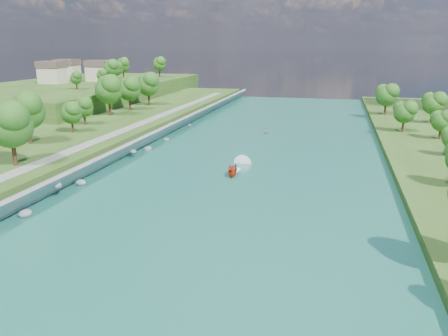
# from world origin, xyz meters

# --- Properties ---
(ground) EXTENTS (260.00, 260.00, 0.00)m
(ground) POSITION_xyz_m (0.00, 0.00, 0.00)
(ground) COLOR #2D5119
(ground) RESTS_ON ground
(river_water) EXTENTS (55.00, 240.00, 0.10)m
(river_water) POSITION_xyz_m (0.00, 20.00, 0.05)
(river_water) COLOR #1A6559
(river_water) RESTS_ON ground
(berm_west) EXTENTS (45.00, 240.00, 3.50)m
(berm_west) POSITION_xyz_m (-50.00, 20.00, 1.75)
(berm_west) COLOR #2D5119
(berm_west) RESTS_ON ground
(ridge_west) EXTENTS (60.00, 120.00, 9.00)m
(ridge_west) POSITION_xyz_m (-82.50, 95.00, 4.50)
(ridge_west) COLOR #2D5119
(ridge_west) RESTS_ON ground
(riprap_bank) EXTENTS (4.29, 236.00, 4.52)m
(riprap_bank) POSITION_xyz_m (-25.83, 18.89, 1.78)
(riprap_bank) COLOR slate
(riprap_bank) RESTS_ON ground
(riverside_path) EXTENTS (3.00, 200.00, 0.10)m
(riverside_path) POSITION_xyz_m (-32.50, 20.00, 3.55)
(riverside_path) COLOR gray
(riverside_path) RESTS_ON berm_west
(ridge_houses) EXTENTS (29.50, 29.50, 8.40)m
(ridge_houses) POSITION_xyz_m (-88.67, 100.00, 13.31)
(ridge_houses) COLOR beige
(ridge_houses) RESTS_ON ridge_west
(trees_west) EXTENTS (19.35, 150.08, 13.83)m
(trees_west) POSITION_xyz_m (-43.43, 13.06, 9.61)
(trees_west) COLOR #164E14
(trees_west) RESTS_ON berm_west
(trees_east) EXTENTS (19.27, 142.80, 11.80)m
(trees_east) POSITION_xyz_m (36.85, 36.33, 6.40)
(trees_east) COLOR #164E14
(trees_east) RESTS_ON berm_east
(trees_ridge) EXTENTS (17.06, 69.21, 10.76)m
(trees_ridge) POSITION_xyz_m (-69.25, 108.09, 14.01)
(trees_ridge) COLOR #164E14
(trees_ridge) RESTS_ON ridge_west
(motorboat) EXTENTS (3.60, 19.01, 2.13)m
(motorboat) POSITION_xyz_m (-0.97, 14.45, 0.82)
(motorboat) COLOR red
(motorboat) RESTS_ON river_water
(raft) EXTENTS (2.67, 3.03, 1.57)m
(raft) POSITION_xyz_m (-1.25, 54.17, 0.45)
(raft) COLOR gray
(raft) RESTS_ON river_water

